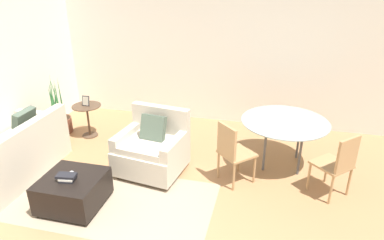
% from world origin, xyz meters
% --- Properties ---
extents(wall_back, '(12.00, 0.06, 2.75)m').
position_xyz_m(wall_back, '(0.00, 3.71, 1.38)').
color(wall_back, white).
rests_on(wall_back, ground_plane).
extents(area_rug, '(2.79, 1.40, 0.01)m').
position_xyz_m(area_rug, '(-0.65, 0.76, 0.00)').
color(area_rug, gray).
rests_on(area_rug, ground_plane).
extents(couch, '(0.90, 1.88, 0.91)m').
position_xyz_m(couch, '(-2.22, 0.89, 0.30)').
color(couch, beige).
rests_on(couch, ground_plane).
extents(armchair, '(1.02, 0.94, 0.92)m').
position_xyz_m(armchair, '(-0.30, 1.59, 0.36)').
color(armchair, beige).
rests_on(armchair, ground_plane).
extents(ottoman, '(0.73, 0.72, 0.41)m').
position_xyz_m(ottoman, '(-0.99, 0.57, 0.23)').
color(ottoman, black).
rests_on(ottoman, ground_plane).
extents(book_stack, '(0.25, 0.18, 0.08)m').
position_xyz_m(book_stack, '(-1.00, 0.51, 0.45)').
color(book_stack, black).
rests_on(book_stack, ottoman).
extents(tv_remote_primary, '(0.10, 0.15, 0.01)m').
position_xyz_m(tv_remote_primary, '(-1.07, 0.63, 0.42)').
color(tv_remote_primary, '#B7B7BC').
rests_on(tv_remote_primary, ottoman).
extents(potted_plant, '(0.44, 0.44, 1.10)m').
position_xyz_m(potted_plant, '(-2.42, 2.43, 0.23)').
color(potted_plant, brown).
rests_on(potted_plant, ground_plane).
extents(side_table, '(0.50, 0.50, 0.59)m').
position_xyz_m(side_table, '(-1.81, 2.42, 0.42)').
color(side_table, '#4C3828').
rests_on(side_table, ground_plane).
extents(picture_frame, '(0.13, 0.07, 0.17)m').
position_xyz_m(picture_frame, '(-1.81, 2.42, 0.67)').
color(picture_frame, black).
rests_on(picture_frame, side_table).
extents(dining_table, '(1.29, 1.29, 0.72)m').
position_xyz_m(dining_table, '(1.55, 2.25, 0.66)').
color(dining_table, '#8C9E99').
rests_on(dining_table, ground_plane).
extents(dining_chair_near_left, '(0.59, 0.59, 0.90)m').
position_xyz_m(dining_chair_near_left, '(0.87, 1.57, 0.52)').
color(dining_chair_near_left, tan).
rests_on(dining_chair_near_left, ground_plane).
extents(dining_chair_near_right, '(0.59, 0.59, 0.90)m').
position_xyz_m(dining_chair_near_right, '(2.23, 1.57, 0.52)').
color(dining_chair_near_right, tan).
rests_on(dining_chair_near_right, ground_plane).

